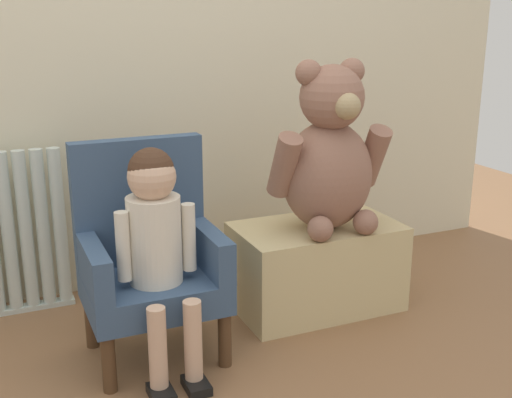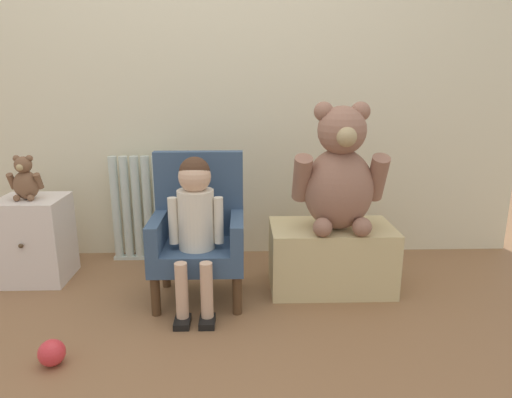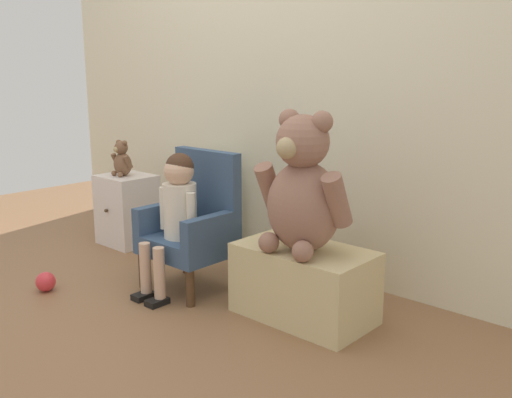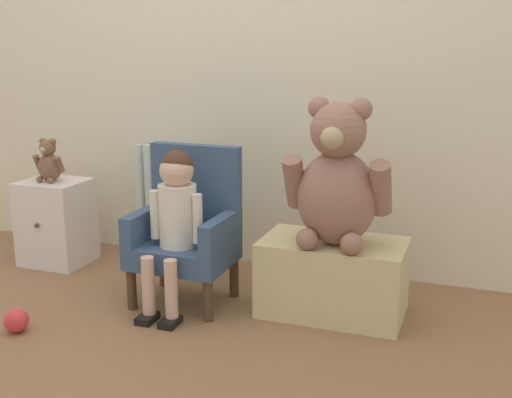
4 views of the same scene
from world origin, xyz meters
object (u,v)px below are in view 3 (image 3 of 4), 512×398
Objects in this scene: child_armchair at (194,224)px; toy_ball at (46,282)px; small_dresser at (127,210)px; radiator at (212,202)px; small_teddy_bear at (122,160)px; child_figure at (176,204)px; low_bench at (304,283)px; large_teddy_bear at (303,191)px.

toy_ball is at bearing -132.03° from child_armchair.
small_dresser is at bearing 166.41° from child_armchair.
radiator reaches higher than toy_ball.
toy_ball is (0.39, -0.77, -0.51)m from small_teddy_bear.
radiator is 0.87× the size of child_figure.
small_dresser is at bearing -152.12° from radiator.
large_teddy_bear is (0.02, -0.04, 0.44)m from low_bench.
low_bench is 2.70× the size of small_teddy_bear.
small_dresser is 0.73× the size of large_teddy_bear.
child_armchair reaches higher than small_teddy_bear.
child_figure is 3.13× the size of small_teddy_bear.
large_teddy_bear is 6.11× the size of toy_ball.
toy_ball is at bearing -151.65° from low_bench.
small_dresser is at bearing 159.82° from child_figure.
radiator is 0.73m from child_figure.
small_teddy_bear reaches higher than small_dresser.
large_teddy_bear reaches higher than child_armchair.
child_figure reaches higher than low_bench.
radiator is at bearing 29.40° from small_teddy_bear.
toy_ball is (-0.52, -0.46, -0.42)m from child_figure.
child_figure reaches higher than child_armchair.
small_teddy_bear is at bearing 175.33° from low_bench.
large_teddy_bear is (0.69, 0.03, 0.27)m from child_armchair.
large_teddy_bear is 1.60m from small_teddy_bear.
radiator reaches higher than low_bench.
large_teddy_bear is at bearing -69.53° from low_bench.
small_dresser is 4.47× the size of toy_ball.
child_figure is at bearing -90.00° from child_armchair.
large_teddy_bear is at bearing -6.14° from small_teddy_bear.
small_dresser is 0.63× the size of child_figure.
low_bench is at bearing -5.39° from small_dresser.
toy_ball is at bearing -63.39° from small_teddy_bear.
small_teddy_bear reaches higher than low_bench.
child_figure is 0.72m from large_teddy_bear.
large_teddy_bear is at bearing -23.53° from radiator.
child_armchair is at bearing 90.00° from child_figure.
radiator is 1.14m from low_bench.
large_teddy_bear is 1.45m from toy_ball.
small_dresser reaches higher than low_bench.
small_teddy_bear is at bearing 116.61° from toy_ball.
low_bench is at bearing 110.47° from large_teddy_bear.
radiator is 0.88× the size of child_armchair.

